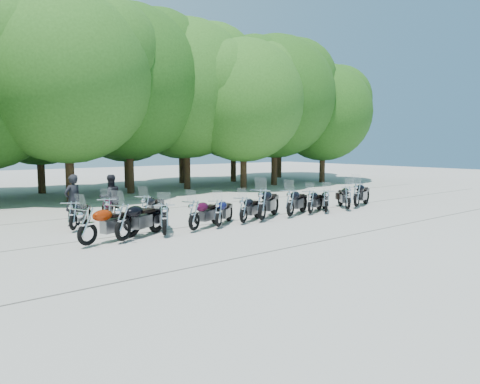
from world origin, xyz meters
TOP-DOWN VIEW (x-y plane):
  - ground at (0.00, 0.00)m, footprint 90.00×90.00m
  - tree_3 at (-3.57, 11.24)m, footprint 8.70×8.70m
  - tree_4 at (0.54, 13.09)m, footprint 9.13×9.13m
  - tree_5 at (4.61, 13.20)m, footprint 9.04×9.04m
  - tree_6 at (7.55, 10.82)m, footprint 8.00×8.00m
  - tree_7 at (11.20, 11.78)m, footprint 8.79×8.79m
  - tree_8 at (15.83, 11.20)m, footprint 7.53×7.53m
  - tree_11 at (-3.76, 16.43)m, footprint 7.56×7.56m
  - tree_12 at (1.80, 16.47)m, footprint 7.88×7.88m
  - tree_13 at (6.69, 17.47)m, footprint 8.31×8.31m
  - tree_14 at (10.68, 16.09)m, footprint 8.02×8.02m
  - tree_15 at (16.61, 17.02)m, footprint 9.67×9.67m
  - motorcycle_0 at (-6.26, 0.52)m, footprint 2.43×1.47m
  - motorcycle_1 at (-5.23, 0.46)m, footprint 2.44×1.77m
  - motorcycle_2 at (-3.86, 0.44)m, footprint 1.57×2.23m
  - motorcycle_3 at (-2.70, 0.53)m, footprint 2.22×1.54m
  - motorcycle_4 at (-1.68, 0.57)m, footprint 1.97×1.77m
  - motorcycle_5 at (-0.51, 0.63)m, footprint 2.10×1.55m
  - motorcycle_6 at (0.36, 0.59)m, footprint 2.57×2.04m
  - motorcycle_7 at (1.86, 0.59)m, footprint 2.39×1.65m
  - motorcycle_8 at (3.06, 0.60)m, footprint 2.11×1.50m
  - motorcycle_9 at (3.83, 0.43)m, footprint 1.89×1.86m
  - motorcycle_10 at (5.19, 0.35)m, footprint 1.94×2.15m
  - motorcycle_11 at (6.15, 0.59)m, footprint 2.51×1.59m
  - motorcycle_12 at (-5.90, 3.07)m, footprint 1.71×2.08m
  - motorcycle_13 at (-4.64, 3.29)m, footprint 1.38×2.18m
  - motorcycle_14 at (-3.22, 3.17)m, footprint 1.99×1.85m
  - rider_0 at (-5.53, 4.25)m, footprint 0.80×0.67m
  - rider_1 at (-4.00, 4.60)m, footprint 0.88×0.69m

SIDE VIEW (x-z plane):
  - ground at x=0.00m, z-range 0.00..0.00m
  - motorcycle_9 at x=3.83m, z-range 0.00..1.15m
  - motorcycle_4 at x=-1.68m, z-range 0.00..1.15m
  - motorcycle_8 at x=3.06m, z-range 0.00..1.16m
  - motorcycle_5 at x=-0.51m, z-range 0.00..1.16m
  - motorcycle_12 at x=-5.90m, z-range 0.00..1.18m
  - motorcycle_14 at x=-3.22m, z-range 0.00..1.18m
  - motorcycle_13 at x=-4.64m, z-range 0.00..1.18m
  - motorcycle_3 at x=-2.70m, z-range 0.00..1.22m
  - motorcycle_2 at x=-3.86m, z-range 0.00..1.23m
  - motorcycle_10 at x=5.19m, z-range 0.00..1.26m
  - motorcycle_7 at x=1.86m, z-range 0.00..1.31m
  - motorcycle_0 at x=-6.26m, z-range 0.00..1.31m
  - motorcycle_1 at x=-5.23m, z-range 0.00..1.35m
  - motorcycle_11 at x=6.15m, z-range 0.00..1.36m
  - motorcycle_6 at x=0.36m, z-range 0.00..1.44m
  - rider_1 at x=-4.00m, z-range 0.00..1.78m
  - rider_0 at x=-5.53m, z-range 0.00..1.87m
  - tree_8 at x=15.83m, z-range 0.85..10.10m
  - tree_11 at x=-3.76m, z-range 0.85..10.14m
  - tree_12 at x=1.80m, z-range 0.89..10.56m
  - tree_6 at x=7.55m, z-range 0.90..10.72m
  - tree_14 at x=10.68m, z-range 0.91..10.75m
  - tree_13 at x=6.69m, z-range 0.94..11.14m
  - tree_3 at x=-3.57m, z-range 0.98..11.66m
  - tree_7 at x=11.20m, z-range 0.99..11.79m
  - tree_5 at x=4.61m, z-range 1.02..12.12m
  - tree_4 at x=0.54m, z-range 1.03..12.24m
  - tree_15 at x=16.61m, z-range 1.09..12.96m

